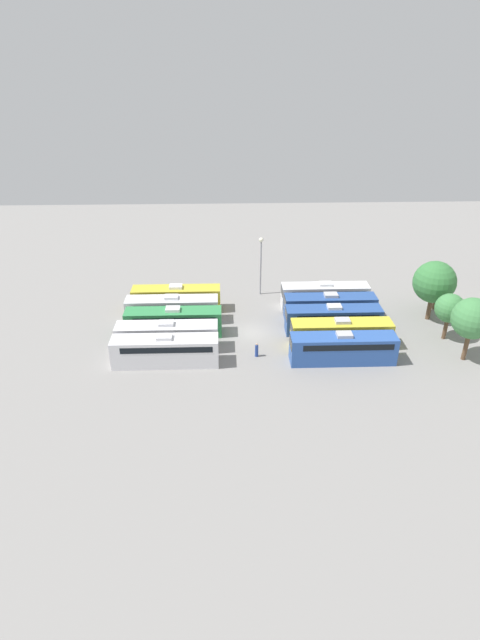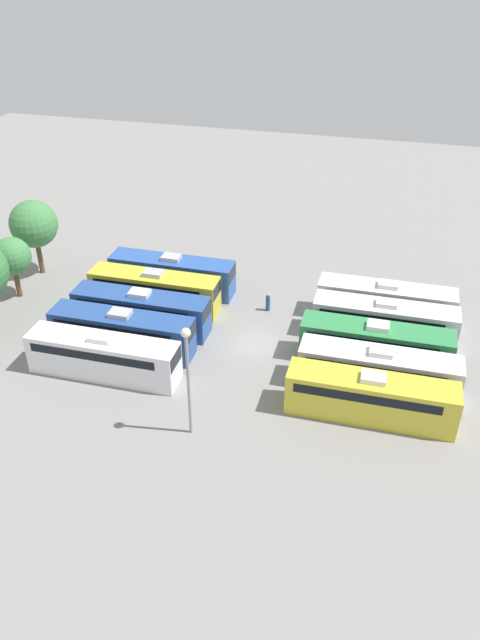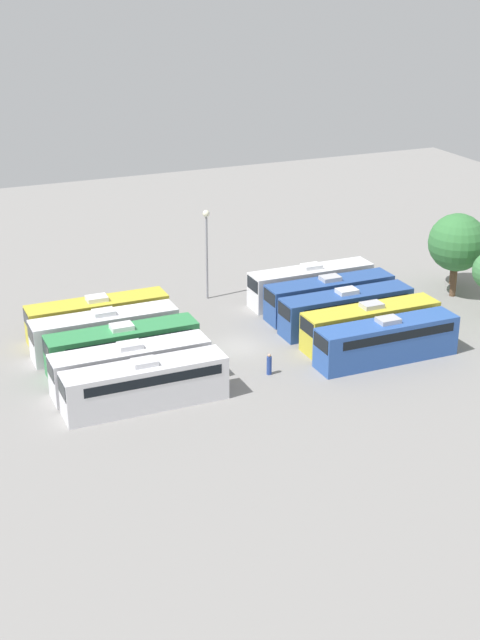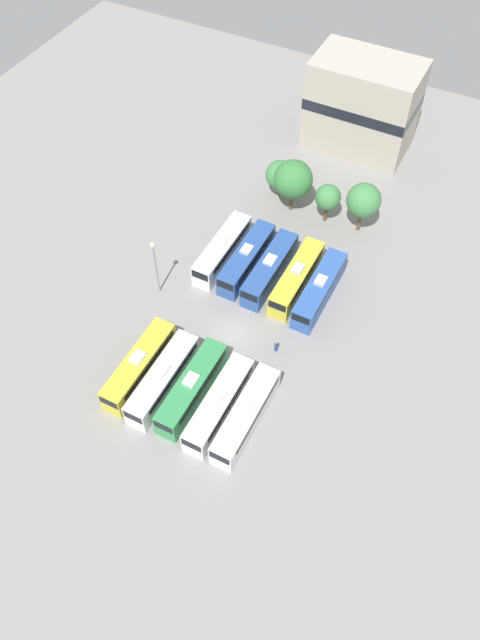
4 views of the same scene
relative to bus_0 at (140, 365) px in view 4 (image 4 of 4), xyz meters
name	(u,v)px [view 4 (image 4 of 4)]	position (x,y,z in m)	size (l,w,h in m)	color
ground_plane	(234,334)	(6.31, 9.21, -1.66)	(116.11, 116.11, 0.00)	gray
bus_0	(140,365)	(0.00, 0.00, 0.00)	(2.47, 11.02, 3.38)	gold
bus_1	(163,378)	(3.05, -0.27, 0.00)	(2.47, 11.02, 3.38)	white
bus_2	(192,387)	(6.25, 0.17, 0.00)	(2.47, 11.02, 3.38)	#338C4C
bus_3	(219,404)	(9.64, -0.25, 0.00)	(2.47, 11.02, 3.38)	white
bus_4	(246,415)	(12.62, -0.17, 0.00)	(2.47, 11.02, 3.38)	silver
bus_5	(223,249)	(-0.21, 18.82, 0.00)	(2.47, 11.02, 3.38)	silver
bus_6	(247,258)	(3.08, 18.84, 0.00)	(2.47, 11.02, 3.38)	#284C93
bus_7	(270,269)	(6.27, 18.60, 0.00)	(2.47, 11.02, 3.38)	#284C93
bus_8	(297,277)	(9.68, 18.80, 0.00)	(2.47, 11.02, 3.38)	gold
bus_9	(320,289)	(12.74, 18.33, 0.00)	(2.47, 11.02, 3.38)	#2D56A8
worker_person	(276,346)	(11.47, 9.37, -0.92)	(0.36, 0.36, 1.60)	navy
light_pole	(155,259)	(-4.45, 10.86, 3.71)	(0.60, 0.60, 7.95)	gray
tree_0	(280,175)	(0.93, 32.66, 1.73)	(3.80, 3.80, 5.30)	brown
tree_1	(293,180)	(3.51, 30.91, 3.22)	(5.01, 5.01, 7.41)	brown
tree_2	(328,197)	(8.33, 30.99, 2.16)	(3.27, 3.27, 5.49)	brown
tree_3	(364,200)	(12.79, 31.32, 3.21)	(4.29, 4.29, 7.04)	brown
depot_building	(362,105)	(6.22, 47.88, 4.79)	(14.46, 8.82, 12.76)	#B2A899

